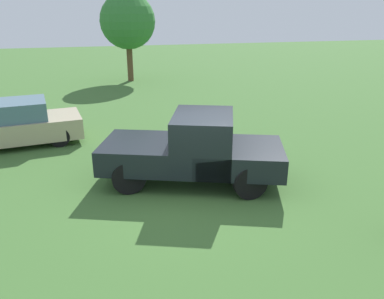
{
  "coord_description": "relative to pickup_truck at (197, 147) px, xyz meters",
  "views": [
    {
      "loc": [
        -2.16,
        -8.15,
        4.34
      ],
      "look_at": [
        0.17,
        0.79,
        0.9
      ],
      "focal_mm": 35.8,
      "sensor_mm": 36.0,
      "label": 1
    }
  ],
  "objects": [
    {
      "name": "ground_plane",
      "position": [
        -0.28,
        -0.75,
        -0.96
      ],
      "size": [
        80.0,
        80.0,
        0.0
      ],
      "primitive_type": "plane",
      "color": "#3D662D"
    },
    {
      "name": "sedan_far",
      "position": [
        -5.22,
        4.36,
        -0.28
      ],
      "size": [
        4.8,
        2.45,
        1.48
      ],
      "rotation": [
        0.0,
        0.0,
        3.28
      ],
      "color": "black",
      "rests_on": "ground_plane"
    },
    {
      "name": "pickup_truck",
      "position": [
        0.0,
        0.0,
        0.0
      ],
      "size": [
        5.01,
        3.41,
        1.84
      ],
      "rotation": [
        0.0,
        0.0,
        2.79
      ],
      "color": "black",
      "rests_on": "ground_plane"
    },
    {
      "name": "tree_back_left",
      "position": [
        -0.09,
        15.43,
        2.6
      ],
      "size": [
        3.31,
        3.31,
        5.23
      ],
      "color": "brown",
      "rests_on": "ground_plane"
    }
  ]
}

